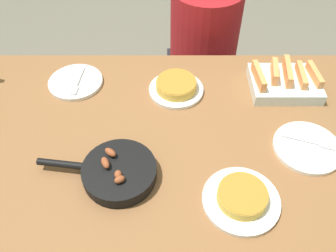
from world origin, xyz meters
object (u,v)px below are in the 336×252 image
object	(u,v)px
empty_plate_far_left	(307,148)
person_figure	(202,63)
frittata_plate_side	(241,198)
melon_tray	(285,82)
frittata_plate_center	(176,87)
empty_plate_near_front	(76,82)
skillet	(118,172)

from	to	relation	value
empty_plate_far_left	person_figure	bearing A→B (deg)	110.10
frittata_plate_side	person_figure	xyz separation A→B (m)	(-0.04, 1.05, -0.28)
melon_tray	empty_plate_far_left	bearing A→B (deg)	-87.24
frittata_plate_center	frittata_plate_side	size ratio (longest dim) A/B	0.91
melon_tray	frittata_plate_side	size ratio (longest dim) A/B	1.13
empty_plate_near_front	person_figure	distance (m)	0.80
person_figure	empty_plate_near_front	bearing A→B (deg)	-140.91
frittata_plate_center	empty_plate_far_left	xyz separation A→B (m)	(0.47, -0.31, -0.02)
frittata_plate_side	frittata_plate_center	bearing A→B (deg)	110.76
frittata_plate_side	empty_plate_far_left	world-z (taller)	frittata_plate_side
melon_tray	person_figure	bearing A→B (deg)	119.74
frittata_plate_center	melon_tray	bearing A→B (deg)	2.62
skillet	empty_plate_near_front	size ratio (longest dim) A/B	1.77
melon_tray	skillet	size ratio (longest dim) A/B	0.69
frittata_plate_center	person_figure	distance (m)	0.62
empty_plate_near_front	frittata_plate_center	bearing A→B (deg)	-6.56
frittata_plate_side	person_figure	distance (m)	1.09
frittata_plate_center	frittata_plate_side	world-z (taller)	same
skillet	person_figure	xyz separation A→B (m)	(0.36, 0.96, -0.29)
frittata_plate_center	empty_plate_near_front	size ratio (longest dim) A/B	0.99
empty_plate_near_front	empty_plate_far_left	bearing A→B (deg)	-21.73
person_figure	melon_tray	bearing A→B (deg)	-60.26
skillet	frittata_plate_center	bearing A→B (deg)	-107.58
melon_tray	empty_plate_far_left	xyz separation A→B (m)	(0.02, -0.33, -0.03)
melon_tray	frittata_plate_center	world-z (taller)	melon_tray
skillet	frittata_plate_center	xyz separation A→B (m)	(0.20, 0.43, -0.00)
melon_tray	person_figure	size ratio (longest dim) A/B	0.25
frittata_plate_center	frittata_plate_side	bearing A→B (deg)	-69.24
empty_plate_far_left	empty_plate_near_front	bearing A→B (deg)	158.27
person_figure	empty_plate_far_left	bearing A→B (deg)	-69.90
frittata_plate_center	empty_plate_far_left	distance (m)	0.56
skillet	frittata_plate_center	size ratio (longest dim) A/B	1.78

